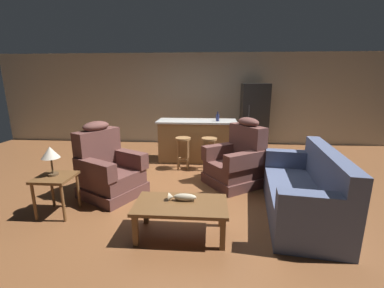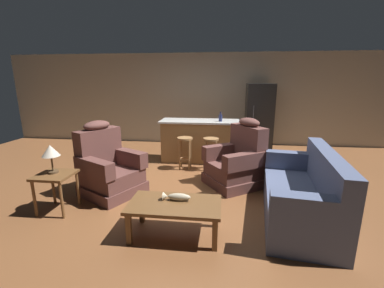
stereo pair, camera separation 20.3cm
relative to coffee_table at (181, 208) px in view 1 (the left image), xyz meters
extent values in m
plane|color=brown|center=(0.02, 1.70, -0.36)|extent=(12.00, 12.00, 0.00)
cube|color=#A89E89|center=(0.02, 4.82, 0.94)|extent=(12.00, 0.05, 2.60)
cube|color=brown|center=(0.00, 0.00, 0.04)|extent=(1.10, 0.60, 0.04)
cube|color=brown|center=(-0.49, -0.24, -0.17)|extent=(0.06, 0.06, 0.38)
cube|color=brown|center=(0.49, -0.24, -0.17)|extent=(0.06, 0.06, 0.38)
cube|color=brown|center=(-0.49, 0.24, -0.17)|extent=(0.06, 0.06, 0.38)
cube|color=brown|center=(0.49, 0.24, -0.17)|extent=(0.06, 0.06, 0.38)
cube|color=#4C3823|center=(0.04, 0.08, 0.06)|extent=(0.22, 0.07, 0.01)
ellipsoid|color=tan|center=(0.04, 0.08, 0.10)|extent=(0.28, 0.09, 0.09)
cone|color=tan|center=(-0.13, 0.08, 0.10)|extent=(0.06, 0.10, 0.10)
cube|color=#4C5675|center=(1.58, 0.61, -0.26)|extent=(1.08, 1.99, 0.20)
cube|color=#4C5675|center=(1.58, 0.61, -0.05)|extent=(1.08, 1.99, 0.22)
cube|color=#4C5675|center=(1.90, 0.57, 0.32)|extent=(0.45, 1.91, 0.52)
cube|color=#4C5675|center=(1.47, -0.23, 0.20)|extent=(0.86, 0.31, 0.28)
cube|color=#4C5675|center=(1.69, 1.45, 0.20)|extent=(0.86, 0.31, 0.28)
cube|color=brown|center=(-1.24, 1.04, -0.27)|extent=(1.14, 1.14, 0.18)
cube|color=brown|center=(-1.24, 1.04, -0.06)|extent=(1.06, 1.05, 0.24)
cube|color=brown|center=(-1.50, 1.18, 0.38)|extent=(0.57, 0.78, 0.64)
ellipsoid|color=brown|center=(-1.50, 1.18, 0.76)|extent=(0.45, 0.53, 0.16)
cube|color=brown|center=(-1.07, 1.32, 0.19)|extent=(0.79, 0.54, 0.26)
cube|color=brown|center=(-1.38, 0.74, 0.19)|extent=(0.79, 0.54, 0.26)
cube|color=brown|center=(0.75, 1.64, -0.27)|extent=(1.17, 1.17, 0.18)
cube|color=brown|center=(0.75, 1.64, -0.06)|extent=(1.08, 1.07, 0.24)
cube|color=brown|center=(1.00, 1.81, 0.38)|extent=(0.62, 0.76, 0.64)
ellipsoid|color=brown|center=(1.00, 1.81, 0.76)|extent=(0.48, 0.53, 0.16)
cube|color=brown|center=(0.92, 1.35, 0.19)|extent=(0.76, 0.60, 0.26)
cube|color=brown|center=(0.55, 1.90, 0.19)|extent=(0.76, 0.60, 0.26)
cube|color=brown|center=(-1.79, 0.40, 0.18)|extent=(0.48, 0.48, 0.04)
cylinder|color=brown|center=(-1.99, 0.20, -0.10)|extent=(0.04, 0.04, 0.52)
cylinder|color=brown|center=(-1.59, 0.20, -0.10)|extent=(0.04, 0.04, 0.52)
cylinder|color=brown|center=(-1.99, 0.60, -0.10)|extent=(0.04, 0.04, 0.52)
cylinder|color=brown|center=(-1.59, 0.60, -0.10)|extent=(0.04, 0.04, 0.52)
cylinder|color=#4C3823|center=(-1.83, 0.43, 0.21)|extent=(0.14, 0.14, 0.03)
cylinder|color=#4C3823|center=(-1.83, 0.43, 0.34)|extent=(0.02, 0.02, 0.22)
cone|color=#BCB29E|center=(-1.83, 0.43, 0.53)|extent=(0.24, 0.24, 0.16)
cube|color=olive|center=(0.02, 3.05, 0.09)|extent=(1.71, 0.63, 0.91)
cube|color=silver|center=(0.02, 3.05, 0.57)|extent=(1.80, 0.70, 0.04)
cylinder|color=olive|center=(-0.23, 2.42, 0.30)|extent=(0.32, 0.32, 0.04)
torus|color=olive|center=(-0.23, 2.42, -0.14)|extent=(0.23, 0.23, 0.02)
cylinder|color=olive|center=(-0.33, 2.32, -0.04)|extent=(0.04, 0.04, 0.64)
cylinder|color=olive|center=(-0.13, 2.32, -0.04)|extent=(0.04, 0.04, 0.64)
cylinder|color=olive|center=(-0.33, 2.52, -0.04)|extent=(0.04, 0.04, 0.64)
cylinder|color=olive|center=(-0.13, 2.52, -0.04)|extent=(0.04, 0.04, 0.64)
cylinder|color=olive|center=(0.31, 2.42, 0.30)|extent=(0.32, 0.32, 0.04)
torus|color=olive|center=(0.31, 2.42, -0.14)|extent=(0.23, 0.23, 0.02)
cylinder|color=olive|center=(0.21, 2.32, -0.04)|extent=(0.04, 0.04, 0.64)
cylinder|color=olive|center=(0.41, 2.32, -0.04)|extent=(0.04, 0.04, 0.64)
cylinder|color=olive|center=(0.21, 2.52, -0.04)|extent=(0.04, 0.04, 0.64)
cylinder|color=olive|center=(0.41, 2.52, -0.04)|extent=(0.04, 0.04, 0.64)
cube|color=black|center=(1.50, 4.25, 0.52)|extent=(0.70, 0.66, 1.76)
cylinder|color=#333338|center=(1.31, 3.90, 0.60)|extent=(0.02, 0.02, 0.50)
cylinder|color=#23284C|center=(0.49, 2.96, 0.66)|extent=(0.08, 0.08, 0.15)
cylinder|color=#23284C|center=(0.49, 2.96, 0.77)|extent=(0.03, 0.03, 0.06)
camera|label=1|loc=(0.34, -2.76, 1.47)|focal=24.00mm
camera|label=2|loc=(0.54, -2.74, 1.47)|focal=24.00mm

